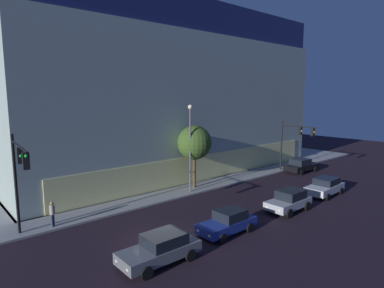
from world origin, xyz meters
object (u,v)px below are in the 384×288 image
(traffic_light_near_corner, at_px, (19,169))
(sidewalk_tree, at_px, (194,143))
(modern_building, at_px, (133,94))
(car_black, at_px, (301,165))
(car_white, at_px, (325,186))
(street_lamp_sidewalk, at_px, (190,138))
(car_grey, at_px, (161,248))
(traffic_light_far_corner, at_px, (294,137))
(car_blue, at_px, (228,222))
(pedestrian_waiting, at_px, (52,212))
(car_silver, at_px, (289,200))

(traffic_light_near_corner, relative_size, sidewalk_tree, 1.07)
(modern_building, xyz_separation_m, car_black, (11.28, -19.89, -8.59))
(traffic_light_near_corner, distance_m, car_white, 25.17)
(street_lamp_sidewalk, xyz_separation_m, car_grey, (-9.61, -8.83, -4.44))
(traffic_light_far_corner, bearing_deg, car_grey, -163.79)
(car_blue, distance_m, car_black, 20.70)
(pedestrian_waiting, height_order, car_blue, pedestrian_waiting)
(car_grey, xyz_separation_m, car_silver, (12.46, 0.02, 0.04))
(traffic_light_near_corner, distance_m, traffic_light_far_corner, 29.19)
(car_silver, xyz_separation_m, car_black, (12.85, 6.63, -0.04))
(traffic_light_near_corner, xyz_separation_m, traffic_light_far_corner, (29.19, -0.02, -0.47))
(car_grey, bearing_deg, traffic_light_far_corner, 16.21)
(modern_building, relative_size, car_black, 7.91)
(street_lamp_sidewalk, height_order, car_silver, street_lamp_sidewalk)
(car_grey, xyz_separation_m, car_blue, (5.61, 0.25, -0.04))
(car_grey, bearing_deg, pedestrian_waiting, 109.16)
(traffic_light_near_corner, bearing_deg, car_blue, -31.94)
(traffic_light_near_corner, height_order, car_grey, traffic_light_near_corner)
(car_white, bearing_deg, street_lamp_sidewalk, 136.79)
(traffic_light_near_corner, distance_m, street_lamp_sidewalk, 14.92)
(pedestrian_waiting, xyz_separation_m, car_silver, (15.46, -8.62, -0.35))
(street_lamp_sidewalk, distance_m, sidewalk_tree, 1.62)
(sidewalk_tree, height_order, pedestrian_waiting, sidewalk_tree)
(car_black, bearing_deg, car_silver, -152.72)
(traffic_light_near_corner, relative_size, car_silver, 1.59)
(pedestrian_waiting, relative_size, car_black, 0.37)
(traffic_light_near_corner, height_order, sidewalk_tree, traffic_light_near_corner)
(modern_building, relative_size, traffic_light_far_corner, 6.28)
(traffic_light_far_corner, xyz_separation_m, sidewalk_tree, (-13.16, 2.68, 0.24))
(car_white, bearing_deg, traffic_light_far_corner, 51.85)
(modern_building, bearing_deg, car_grey, -117.85)
(traffic_light_far_corner, distance_m, car_grey, 25.23)
(modern_building, xyz_separation_m, car_white, (4.70, -26.27, -8.62))
(car_silver, distance_m, car_black, 14.45)
(pedestrian_waiting, height_order, car_white, pedestrian_waiting)
(car_grey, relative_size, car_white, 1.02)
(traffic_light_near_corner, bearing_deg, car_grey, -53.38)
(street_lamp_sidewalk, relative_size, car_black, 1.71)
(modern_building, distance_m, car_silver, 27.90)
(modern_building, height_order, car_silver, modern_building)
(car_grey, relative_size, car_blue, 1.09)
(traffic_light_near_corner, bearing_deg, pedestrian_waiting, 37.02)
(sidewalk_tree, bearing_deg, car_grey, -138.30)
(car_silver, bearing_deg, car_grey, -179.89)
(modern_building, xyz_separation_m, car_silver, (-1.56, -26.51, -8.55))
(car_grey, height_order, car_blue, car_grey)
(traffic_light_far_corner, relative_size, car_black, 1.26)
(pedestrian_waiting, bearing_deg, modern_building, 46.43)
(car_grey, xyz_separation_m, car_black, (25.30, 6.65, -0.00))
(car_silver, relative_size, car_white, 0.91)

